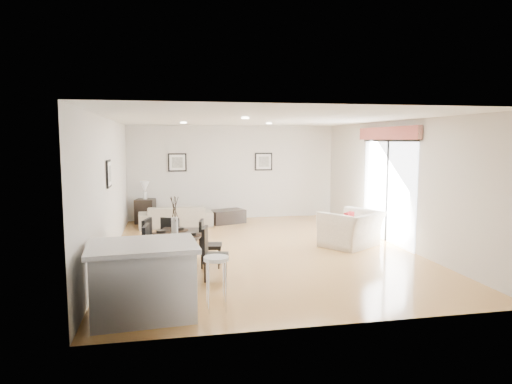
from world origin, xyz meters
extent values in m
plane|color=tan|center=(0.00, 0.00, 0.00)|extent=(8.00, 8.00, 0.00)
cube|color=silver|center=(0.00, 4.00, 1.35)|extent=(6.00, 0.04, 2.70)
cube|color=silver|center=(0.00, -4.00, 1.35)|extent=(6.00, 0.04, 2.70)
cube|color=silver|center=(-3.00, 0.00, 1.35)|extent=(0.04, 8.00, 2.70)
cube|color=silver|center=(3.00, 0.00, 1.35)|extent=(0.04, 8.00, 2.70)
cube|color=white|center=(0.00, 0.00, 2.70)|extent=(6.00, 8.00, 0.02)
imported|color=#A39A84|center=(-1.69, 2.95, 0.28)|extent=(1.95, 0.85, 0.56)
imported|color=white|center=(1.97, -0.08, 0.38)|extent=(1.55, 1.51, 0.77)
imported|color=#3C5B27|center=(5.90, 1.10, 0.30)|extent=(0.43, 0.43, 0.59)
cube|color=black|center=(-1.79, -1.48, 0.64)|extent=(1.20, 1.76, 0.05)
cylinder|color=black|center=(-2.32, -2.10, 0.31)|extent=(0.06, 0.06, 0.61)
cylinder|color=black|center=(-1.92, -0.66, 0.31)|extent=(0.06, 0.06, 0.61)
cylinder|color=black|center=(-1.66, -2.29, 0.31)|extent=(0.06, 0.06, 0.61)
cylinder|color=black|center=(-1.25, -0.85, 0.31)|extent=(0.06, 0.06, 0.61)
cube|color=black|center=(-2.43, -1.88, 0.43)|extent=(0.47, 0.47, 0.07)
cube|color=black|center=(-2.25, -1.90, 0.70)|extent=(0.11, 0.43, 0.51)
cylinder|color=black|center=(-2.58, -1.69, 0.19)|extent=(0.03, 0.03, 0.39)
cylinder|color=black|center=(-2.24, -1.73, 0.19)|extent=(0.03, 0.03, 0.39)
cylinder|color=black|center=(-2.62, -2.02, 0.19)|extent=(0.03, 0.03, 0.39)
cylinder|color=black|center=(-2.28, -2.06, 0.19)|extent=(0.03, 0.03, 0.39)
cube|color=black|center=(-2.43, -1.08, 0.41)|extent=(0.51, 0.51, 0.07)
cube|color=black|center=(-2.26, -1.13, 0.67)|extent=(0.17, 0.41, 0.49)
cylinder|color=black|center=(-2.54, -0.88, 0.19)|extent=(0.03, 0.03, 0.38)
cylinder|color=black|center=(-2.23, -0.97, 0.19)|extent=(0.03, 0.03, 0.38)
cylinder|color=black|center=(-2.63, -1.19, 0.19)|extent=(0.03, 0.03, 0.38)
cylinder|color=black|center=(-2.32, -1.28, 0.19)|extent=(0.03, 0.03, 0.38)
cube|color=black|center=(-1.15, -1.88, 0.39)|extent=(0.47, 0.47, 0.07)
cube|color=black|center=(-1.32, -1.84, 0.64)|extent=(0.14, 0.39, 0.47)
cylinder|color=black|center=(-1.03, -2.06, 0.18)|extent=(0.03, 0.03, 0.36)
cylinder|color=black|center=(-1.33, -1.99, 0.18)|extent=(0.03, 0.03, 0.36)
cylinder|color=black|center=(-0.96, -1.76, 0.18)|extent=(0.03, 0.03, 0.36)
cylinder|color=black|center=(-1.26, -1.69, 0.18)|extent=(0.03, 0.03, 0.36)
cube|color=black|center=(-1.15, -1.08, 0.38)|extent=(0.44, 0.44, 0.07)
cube|color=black|center=(-1.31, -1.05, 0.62)|extent=(0.12, 0.38, 0.46)
cylinder|color=black|center=(-1.03, -1.25, 0.17)|extent=(0.03, 0.03, 0.35)
cylinder|color=black|center=(-1.32, -1.20, 0.17)|extent=(0.03, 0.03, 0.35)
cylinder|color=black|center=(-0.97, -0.96, 0.17)|extent=(0.03, 0.03, 0.35)
cylinder|color=black|center=(-1.27, -0.90, 0.17)|extent=(0.03, 0.03, 0.35)
cube|color=black|center=(-1.79, -2.55, 0.38)|extent=(0.47, 0.47, 0.07)
cube|color=black|center=(-1.74, -2.39, 0.61)|extent=(0.37, 0.16, 0.45)
cylinder|color=black|center=(-1.97, -2.64, 0.17)|extent=(0.03, 0.03, 0.34)
cylinder|color=black|center=(-1.88, -2.36, 0.17)|extent=(0.03, 0.03, 0.34)
cylinder|color=black|center=(-1.69, -2.73, 0.17)|extent=(0.03, 0.03, 0.34)
cylinder|color=black|center=(-1.60, -2.45, 0.17)|extent=(0.03, 0.03, 0.34)
cube|color=black|center=(-1.79, -0.41, 0.37)|extent=(0.50, 0.50, 0.06)
cube|color=black|center=(-1.86, -0.55, 0.61)|extent=(0.35, 0.21, 0.45)
cylinder|color=black|center=(-1.59, -0.35, 0.17)|extent=(0.03, 0.03, 0.34)
cylinder|color=black|center=(-1.73, -0.61, 0.17)|extent=(0.03, 0.03, 0.34)
cylinder|color=black|center=(-1.85, -0.21, 0.17)|extent=(0.03, 0.03, 0.34)
cylinder|color=black|center=(-1.99, -0.47, 0.17)|extent=(0.03, 0.03, 0.34)
cylinder|color=white|center=(-1.79, -1.48, 0.83)|extent=(0.11, 0.11, 0.33)
cylinder|color=#302115|center=(-1.51, -1.48, 0.67)|extent=(0.32, 0.32, 0.01)
cylinder|color=black|center=(-1.51, -1.48, 0.70)|extent=(0.17, 0.17, 0.05)
cylinder|color=#302115|center=(-1.70, -0.99, 0.67)|extent=(0.32, 0.32, 0.01)
cylinder|color=black|center=(-1.70, -0.99, 0.70)|extent=(0.17, 0.17, 0.05)
cylinder|color=#302115|center=(-2.02, -1.17, 0.67)|extent=(0.32, 0.32, 0.01)
cylinder|color=black|center=(-2.02, -1.17, 0.70)|extent=(0.17, 0.17, 0.05)
cylinder|color=#302115|center=(-2.02, -1.78, 0.67)|extent=(0.32, 0.32, 0.01)
cylinder|color=black|center=(-2.02, -1.78, 0.70)|extent=(0.17, 0.17, 0.05)
cylinder|color=#302115|center=(-1.70, -1.97, 0.67)|extent=(0.32, 0.32, 0.01)
cylinder|color=black|center=(-1.70, -1.97, 0.70)|extent=(0.17, 0.17, 0.05)
cube|color=black|center=(-0.30, 3.19, 0.19)|extent=(1.06, 0.84, 0.37)
cube|color=black|center=(-2.50, 3.65, 0.33)|extent=(0.59, 0.59, 0.67)
cylinder|color=white|center=(-2.50, 3.65, 0.77)|extent=(0.12, 0.12, 0.21)
cone|color=beige|center=(-2.50, 3.65, 1.02)|extent=(0.26, 0.26, 0.28)
cube|color=maroon|center=(1.86, -0.18, 0.60)|extent=(0.30, 0.30, 0.33)
cube|color=silver|center=(-2.23, -3.23, 0.45)|extent=(1.34, 1.05, 0.90)
cube|color=#B8B8BB|center=(-2.23, -3.23, 0.93)|extent=(1.45, 1.16, 0.06)
cylinder|color=white|center=(-1.28, -3.23, 0.71)|extent=(0.34, 0.34, 0.05)
cylinder|color=silver|center=(-1.17, -3.12, 0.36)|extent=(0.02, 0.02, 0.71)
cylinder|color=silver|center=(-1.39, -3.12, 0.36)|extent=(0.02, 0.02, 0.71)
cylinder|color=silver|center=(-1.39, -3.34, 0.36)|extent=(0.02, 0.02, 0.71)
cylinder|color=silver|center=(-1.17, -3.34, 0.36)|extent=(0.02, 0.02, 0.71)
cube|color=black|center=(-1.60, 3.97, 1.65)|extent=(0.52, 0.03, 0.52)
cube|color=white|center=(-1.60, 3.97, 1.65)|extent=(0.44, 0.04, 0.44)
cube|color=#585853|center=(-1.60, 3.97, 1.65)|extent=(0.30, 0.04, 0.30)
cube|color=black|center=(0.90, 3.97, 1.65)|extent=(0.52, 0.03, 0.52)
cube|color=white|center=(0.90, 3.97, 1.65)|extent=(0.44, 0.04, 0.44)
cube|color=#585853|center=(0.90, 3.97, 1.65)|extent=(0.30, 0.04, 0.30)
cube|color=black|center=(-2.97, -0.20, 1.65)|extent=(0.03, 0.52, 0.52)
cube|color=white|center=(-2.97, -0.20, 1.65)|extent=(0.04, 0.44, 0.44)
cube|color=#585853|center=(-2.97, -0.20, 1.65)|extent=(0.04, 0.30, 0.30)
cube|color=white|center=(2.98, 0.30, 1.12)|extent=(0.02, 2.40, 2.25)
cube|color=black|center=(2.96, 0.30, 1.12)|extent=(0.03, 0.05, 2.25)
cube|color=black|center=(2.96, 0.30, 2.27)|extent=(0.03, 2.50, 0.05)
cube|color=maroon|center=(2.92, 0.30, 2.43)|extent=(0.10, 2.70, 0.28)
plane|color=gray|center=(5.00, 0.30, 0.00)|extent=(6.00, 6.00, 0.00)
cube|color=#29282B|center=(6.20, 0.30, 0.90)|extent=(0.08, 5.50, 1.80)
cube|color=brown|center=(6.05, 2.70, 1.00)|extent=(0.35, 0.35, 2.00)
camera|label=1|loc=(-1.90, -9.13, 2.28)|focal=32.00mm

